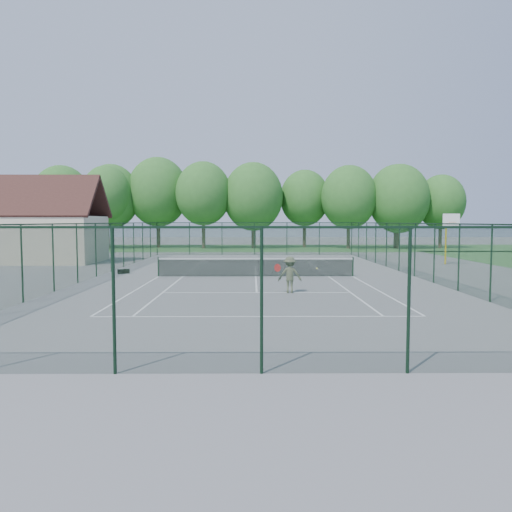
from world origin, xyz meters
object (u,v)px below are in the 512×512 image
object	(u,v)px
basketball_goal	(449,229)
tennis_player	(290,275)
tennis_net	(256,266)
sports_bag_a	(120,272)

from	to	relation	value
basketball_goal	tennis_player	distance (m)	18.72
tennis_net	tennis_player	distance (m)	6.61
tennis_net	basketball_goal	world-z (taller)	basketball_goal
basketball_goal	tennis_net	bearing A→B (deg)	-151.64
tennis_player	sports_bag_a	bearing A→B (deg)	140.38
sports_bag_a	tennis_player	xyz separation A→B (m)	(9.44, -7.82, 0.65)
sports_bag_a	tennis_net	bearing A→B (deg)	-23.94
basketball_goal	sports_bag_a	distance (m)	22.80
tennis_net	tennis_player	bearing A→B (deg)	-77.39
tennis_net	sports_bag_a	world-z (taller)	tennis_net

